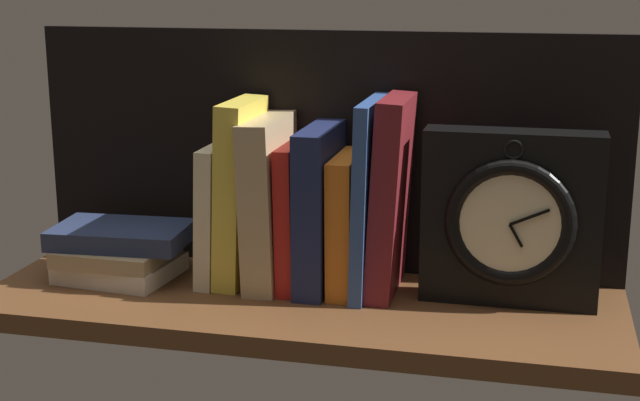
% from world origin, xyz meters
% --- Properties ---
extents(ground_plane, '(0.79, 0.27, 0.03)m').
position_xyz_m(ground_plane, '(0.00, 0.00, -0.01)').
color(ground_plane, brown).
extents(back_panel, '(0.79, 0.01, 0.32)m').
position_xyz_m(back_panel, '(0.00, 0.13, 0.16)').
color(back_panel, black).
rests_on(back_panel, ground_plane).
extents(book_cream_twain, '(0.03, 0.13, 0.18)m').
position_xyz_m(book_cream_twain, '(-0.12, 0.05, 0.09)').
color(book_cream_twain, beige).
rests_on(book_cream_twain, ground_plane).
extents(book_yellow_seinlanguage, '(0.04, 0.13, 0.24)m').
position_xyz_m(book_yellow_seinlanguage, '(-0.09, 0.05, 0.12)').
color(book_yellow_seinlanguage, gold).
rests_on(book_yellow_seinlanguage, ground_plane).
extents(book_tan_shortstories, '(0.05, 0.14, 0.22)m').
position_xyz_m(book_tan_shortstories, '(-0.05, 0.05, 0.11)').
color(book_tan_shortstories, tan).
rests_on(book_tan_shortstories, ground_plane).
extents(book_red_requiem, '(0.02, 0.13, 0.19)m').
position_xyz_m(book_red_requiem, '(-0.02, 0.05, 0.09)').
color(book_red_requiem, red).
rests_on(book_red_requiem, ground_plane).
extents(book_navy_bierce, '(0.04, 0.15, 0.21)m').
position_xyz_m(book_navy_bierce, '(0.01, 0.05, 0.10)').
color(book_navy_bierce, '#192147').
rests_on(book_navy_bierce, ground_plane).
extents(book_orange_pandolfini, '(0.03, 0.13, 0.17)m').
position_xyz_m(book_orange_pandolfini, '(0.05, 0.05, 0.09)').
color(book_orange_pandolfini, orange).
rests_on(book_orange_pandolfini, ground_plane).
extents(book_blue_modern, '(0.02, 0.15, 0.24)m').
position_xyz_m(book_blue_modern, '(0.08, 0.05, 0.12)').
color(book_blue_modern, '#2D4C8E').
rests_on(book_blue_modern, ground_plane).
extents(book_maroon_dawkins, '(0.04, 0.13, 0.25)m').
position_xyz_m(book_maroon_dawkins, '(0.10, 0.05, 0.12)').
color(book_maroon_dawkins, maroon).
rests_on(book_maroon_dawkins, ground_plane).
extents(framed_clock, '(0.21, 0.07, 0.21)m').
position_xyz_m(framed_clock, '(0.25, 0.04, 0.11)').
color(framed_clock, black).
rests_on(framed_clock, ground_plane).
extents(book_stack_side, '(0.18, 0.13, 0.07)m').
position_xyz_m(book_stack_side, '(-0.25, 0.02, 0.04)').
color(book_stack_side, beige).
rests_on(book_stack_side, ground_plane).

